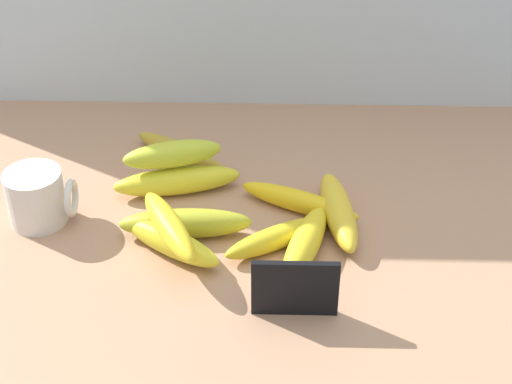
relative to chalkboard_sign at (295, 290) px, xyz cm
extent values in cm
cube|color=tan|center=(-5.74, 16.66, -5.36)|extent=(110.00, 76.00, 3.00)
cube|color=black|center=(0.00, -0.07, 0.34)|extent=(11.00, 0.80, 8.40)
cube|color=olive|center=(0.00, 0.73, -3.56)|extent=(9.90, 1.20, 0.60)
cylinder|color=silver|center=(-37.46, 18.58, 0.27)|extent=(8.44, 8.44, 8.25)
torus|color=silver|center=(-32.24, 18.58, 0.27)|extent=(1.00, 5.62, 5.62)
ellipsoid|color=yellow|center=(6.69, 19.01, -1.74)|extent=(6.63, 19.07, 4.23)
ellipsoid|color=yellow|center=(-17.06, 11.47, -1.92)|extent=(15.94, 12.31, 3.88)
ellipsoid|color=yellow|center=(1.62, 11.40, -1.82)|extent=(9.03, 17.26, 4.08)
ellipsoid|color=gold|center=(-2.46, 13.05, -2.15)|extent=(15.50, 11.27, 3.41)
ellipsoid|color=gold|center=(-17.80, 34.63, -2.21)|extent=(17.85, 14.58, 3.30)
ellipsoid|color=yellow|center=(-17.73, 26.11, -1.71)|extent=(20.04, 8.45, 4.30)
ellipsoid|color=gold|center=(-15.40, 15.46, -1.68)|extent=(19.19, 5.38, 4.35)
ellipsoid|color=yellow|center=(1.02, 21.93, -2.17)|extent=(18.60, 11.01, 3.38)
ellipsoid|color=yellow|center=(-16.95, 10.33, 1.82)|extent=(10.80, 16.17, 3.59)
ellipsoid|color=gold|center=(-18.33, 27.18, 2.51)|extent=(15.72, 8.14, 4.12)
camera|label=1|loc=(-3.01, -73.64, 67.68)|focal=55.47mm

